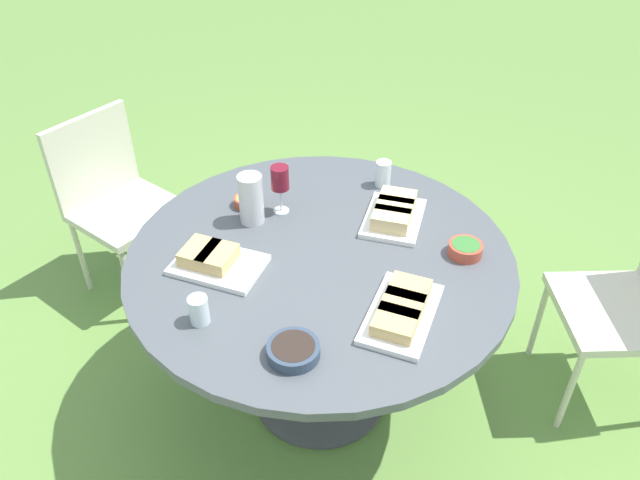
{
  "coord_description": "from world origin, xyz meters",
  "views": [
    {
      "loc": [
        -0.74,
        1.55,
        2.15
      ],
      "look_at": [
        0.0,
        0.0,
        0.83
      ],
      "focal_mm": 35.0,
      "sensor_mm": 36.0,
      "label": 1
    }
  ],
  "objects_px": {
    "dining_table": "(320,277)",
    "chair_near_right": "(640,297)",
    "wine_glass": "(280,180)",
    "chair_far_back": "(114,193)",
    "water_pitcher": "(251,199)"
  },
  "relations": [
    {
      "from": "chair_far_back",
      "to": "water_pitcher",
      "type": "relative_size",
      "value": 4.53
    },
    {
      "from": "chair_near_right",
      "to": "water_pitcher",
      "type": "distance_m",
      "value": 1.53
    },
    {
      "from": "chair_far_back",
      "to": "water_pitcher",
      "type": "distance_m",
      "value": 0.97
    },
    {
      "from": "chair_near_right",
      "to": "wine_glass",
      "type": "xyz_separation_m",
      "value": [
        1.34,
        0.39,
        0.38
      ]
    },
    {
      "from": "wine_glass",
      "to": "chair_far_back",
      "type": "bearing_deg",
      "value": -5.32
    },
    {
      "from": "dining_table",
      "to": "chair_near_right",
      "type": "xyz_separation_m",
      "value": [
        -1.09,
        -0.56,
        -0.13
      ]
    },
    {
      "from": "chair_near_right",
      "to": "water_pitcher",
      "type": "relative_size",
      "value": 4.53
    },
    {
      "from": "chair_near_right",
      "to": "wine_glass",
      "type": "distance_m",
      "value": 1.45
    },
    {
      "from": "dining_table",
      "to": "wine_glass",
      "type": "distance_m",
      "value": 0.39
    },
    {
      "from": "dining_table",
      "to": "chair_far_back",
      "type": "distance_m",
      "value": 1.24
    },
    {
      "from": "chair_far_back",
      "to": "water_pitcher",
      "type": "height_order",
      "value": "water_pitcher"
    },
    {
      "from": "water_pitcher",
      "to": "dining_table",
      "type": "bearing_deg",
      "value": 167.59
    },
    {
      "from": "chair_far_back",
      "to": "chair_near_right",
      "type": "bearing_deg",
      "value": -172.54
    },
    {
      "from": "wine_glass",
      "to": "dining_table",
      "type": "bearing_deg",
      "value": 145.46
    },
    {
      "from": "wine_glass",
      "to": "water_pitcher",
      "type": "bearing_deg",
      "value": 55.36
    }
  ]
}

